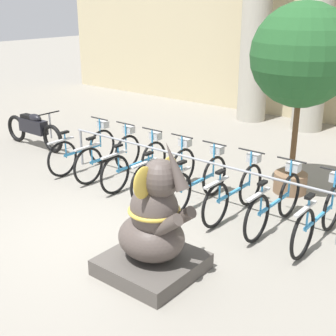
% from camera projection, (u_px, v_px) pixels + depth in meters
% --- Properties ---
extents(ground_plane, '(60.00, 60.00, 0.00)m').
position_uv_depth(ground_plane, '(96.00, 234.00, 6.98)').
color(ground_plane, gray).
extents(building_facade, '(20.00, 0.20, 6.00)m').
position_uv_depth(building_facade, '(333.00, 11.00, 12.24)').
color(building_facade, '#C6B78E').
rests_on(building_facade, ground_plane).
extents(column_left, '(1.01, 1.01, 5.16)m').
position_uv_depth(column_left, '(256.00, 25.00, 12.63)').
color(column_left, '#ADA899').
rests_on(column_left, ground_plane).
extents(column_middle, '(1.01, 1.01, 5.16)m').
position_uv_depth(column_middle, '(316.00, 27.00, 11.64)').
color(column_middle, '#ADA899').
rests_on(column_middle, ground_plane).
extents(bike_rack, '(5.53, 0.05, 0.77)m').
position_uv_depth(bike_rack, '(185.00, 163.00, 8.07)').
color(bike_rack, gray).
rests_on(bike_rack, ground_plane).
extents(bicycle_0, '(0.48, 1.78, 0.98)m').
position_uv_depth(bicycle_0, '(84.00, 149.00, 9.50)').
color(bicycle_0, black).
rests_on(bicycle_0, ground_plane).
extents(bicycle_1, '(0.48, 1.78, 0.98)m').
position_uv_depth(bicycle_1, '(110.00, 156.00, 9.11)').
color(bicycle_1, black).
rests_on(bicycle_1, ground_plane).
extents(bicycle_2, '(0.48, 1.78, 0.98)m').
position_uv_depth(bicycle_2, '(136.00, 164.00, 8.69)').
color(bicycle_2, black).
rests_on(bicycle_2, ground_plane).
extents(bicycle_3, '(0.48, 1.78, 0.98)m').
position_uv_depth(bicycle_3, '(166.00, 172.00, 8.28)').
color(bicycle_3, black).
rests_on(bicycle_3, ground_plane).
extents(bicycle_4, '(0.48, 1.78, 0.98)m').
position_uv_depth(bicycle_4, '(198.00, 181.00, 7.86)').
color(bicycle_4, black).
rests_on(bicycle_4, ground_plane).
extents(bicycle_5, '(0.48, 1.78, 0.98)m').
position_uv_depth(bicycle_5, '(235.00, 191.00, 7.47)').
color(bicycle_5, black).
rests_on(bicycle_5, ground_plane).
extents(bicycle_6, '(0.48, 1.78, 0.98)m').
position_uv_depth(bicycle_6, '(275.00, 202.00, 7.04)').
color(bicycle_6, black).
rests_on(bicycle_6, ground_plane).
extents(bicycle_7, '(0.48, 1.78, 0.98)m').
position_uv_depth(bicycle_7, '(320.00, 216.00, 6.61)').
color(bicycle_7, black).
rests_on(bicycle_7, ground_plane).
extents(elephant_statue, '(1.14, 1.14, 1.82)m').
position_uv_depth(elephant_statue, '(154.00, 230.00, 5.80)').
color(elephant_statue, '#4C4742').
rests_on(elephant_statue, ground_plane).
extents(motorcycle, '(2.05, 0.55, 0.92)m').
position_uv_depth(motorcycle, '(34.00, 128.00, 10.90)').
color(motorcycle, black).
rests_on(motorcycle, ground_plane).
extents(potted_tree, '(1.72, 1.72, 3.29)m').
position_uv_depth(potted_tree, '(302.00, 59.00, 7.69)').
color(potted_tree, brown).
rests_on(potted_tree, ground_plane).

